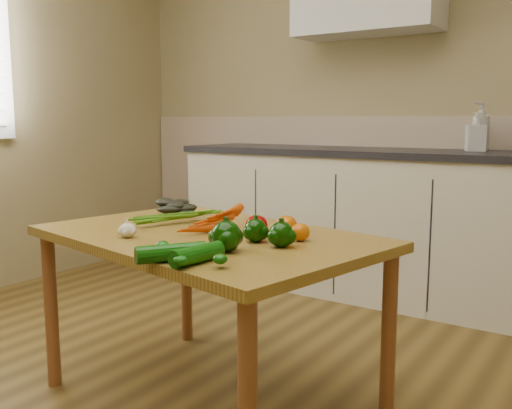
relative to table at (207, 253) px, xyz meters
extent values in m
cube|color=tan|center=(-0.07, 2.00, 0.71)|extent=(4.00, 0.02, 2.60)
cube|color=#C0A990|center=(-0.07, 1.98, -0.04)|extent=(3.98, 0.03, 1.10)
cube|color=beige|center=(0.13, 1.68, -0.16)|extent=(2.80, 0.60, 0.86)
cube|color=#26252A|center=(0.13, 1.68, 0.29)|extent=(2.84, 0.64, 0.04)
cube|color=olive|center=(0.00, 0.00, 0.06)|extent=(1.36, 1.01, 0.04)
cylinder|color=brown|center=(-0.62, -0.23, -0.28)|extent=(0.05, 0.05, 0.63)
cylinder|color=brown|center=(-0.49, 0.45, -0.28)|extent=(0.05, 0.05, 0.63)
cylinder|color=brown|center=(0.62, 0.23, -0.28)|extent=(0.05, 0.05, 0.63)
imported|color=silver|center=(0.53, 1.83, 0.45)|extent=(0.15, 0.15, 0.27)
imported|color=silver|center=(0.53, 1.75, 0.42)|extent=(0.13, 0.13, 0.22)
ellipsoid|color=silver|center=(-0.18, -0.22, 0.10)|extent=(0.06, 0.06, 0.05)
sphere|color=black|center=(0.23, -0.02, 0.11)|extent=(0.08, 0.08, 0.08)
sphere|color=black|center=(0.35, -0.04, 0.11)|extent=(0.08, 0.08, 0.08)
sphere|color=black|center=(0.23, -0.19, 0.12)|extent=(0.10, 0.10, 0.10)
ellipsoid|color=#920204|center=(0.17, 0.07, 0.11)|extent=(0.08, 0.08, 0.07)
ellipsoid|color=#CD5C05|center=(0.26, 0.13, 0.11)|extent=(0.08, 0.08, 0.07)
ellipsoid|color=#CD5C05|center=(0.35, 0.07, 0.10)|extent=(0.07, 0.07, 0.06)
cylinder|color=#094407|center=(0.26, -0.36, 0.10)|extent=(0.07, 0.18, 0.05)
cylinder|color=#094407|center=(0.18, -0.39, 0.10)|extent=(0.16, 0.20, 0.05)
camera|label=1|loc=(1.29, -1.60, 0.48)|focal=40.00mm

